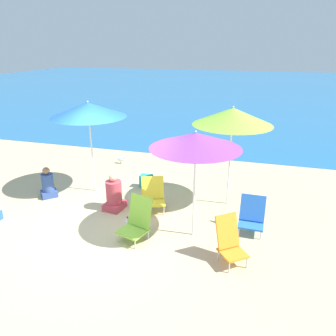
{
  "coord_description": "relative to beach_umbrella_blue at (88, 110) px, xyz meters",
  "views": [
    {
      "loc": [
        2.85,
        -5.41,
        3.62
      ],
      "look_at": [
        0.93,
        1.23,
        1.0
      ],
      "focal_mm": 35.0,
      "sensor_mm": 36.0,
      "label": 1
    }
  ],
  "objects": [
    {
      "name": "beach_umbrella_blue",
      "position": [
        0.0,
        0.0,
        0.0
      ],
      "size": [
        1.84,
        1.84,
        2.35
      ],
      "color": "white",
      "rests_on": "ground"
    },
    {
      "name": "beach_chair_yellow",
      "position": [
        1.81,
        -0.57,
        -1.76
      ],
      "size": [
        0.67,
        0.68,
        0.77
      ],
      "rotation": [
        0.0,
        0.0,
        0.39
      ],
      "color": "silver",
      "rests_on": "ground"
    },
    {
      "name": "person_seated_far",
      "position": [
        0.94,
        -0.8,
        -1.79
      ],
      "size": [
        0.46,
        0.52,
        0.87
      ],
      "rotation": [
        0.0,
        0.0,
        -0.13
      ],
      "color": "#BF3F4C",
      "rests_on": "ground"
    },
    {
      "name": "beach_umbrella_purple",
      "position": [
        2.93,
        -1.38,
        -0.16
      ],
      "size": [
        1.72,
        1.72,
        2.17
      ],
      "color": "white",
      "rests_on": "ground"
    },
    {
      "name": "seagull",
      "position": [
        -0.18,
        2.13,
        -2.0
      ],
      "size": [
        0.27,
        0.11,
        0.23
      ],
      "color": "gold",
      "rests_on": "ground"
    },
    {
      "name": "sea_water",
      "position": [
        1.19,
        23.4,
        -2.13
      ],
      "size": [
        60.0,
        40.0,
        0.01
      ],
      "color": "#23669E",
      "rests_on": "ground"
    },
    {
      "name": "ground_plane",
      "position": [
        1.19,
        -1.62,
        -2.14
      ],
      "size": [
        60.0,
        60.0,
        0.0
      ],
      "primitive_type": "plane",
      "color": "#C6B284"
    },
    {
      "name": "backpack_teal",
      "position": [
        1.23,
        0.59,
        -1.97
      ],
      "size": [
        0.32,
        0.27,
        0.34
      ],
      "color": "teal",
      "rests_on": "ground"
    },
    {
      "name": "beach_chair_blue",
      "position": [
        4.05,
        -0.9,
        -1.78
      ],
      "size": [
        0.51,
        0.52,
        0.74
      ],
      "rotation": [
        0.0,
        0.0,
        -0.02
      ],
      "color": "silver",
      "rests_on": "ground"
    },
    {
      "name": "beach_umbrella_lime",
      "position": [
        3.43,
        0.21,
        -0.0
      ],
      "size": [
        1.79,
        1.79,
        2.36
      ],
      "color": "white",
      "rests_on": "ground"
    },
    {
      "name": "beach_chair_orange",
      "position": [
        3.72,
        -2.03,
        -1.73
      ],
      "size": [
        0.66,
        0.68,
        0.84
      ],
      "rotation": [
        0.0,
        0.0,
        0.66
      ],
      "color": "silver",
      "rests_on": "ground"
    },
    {
      "name": "water_bottle",
      "position": [
        1.55,
        -1.48,
        -2.04
      ],
      "size": [
        0.08,
        0.08,
        0.24
      ],
      "color": "silver",
      "rests_on": "ground"
    },
    {
      "name": "person_seated_near",
      "position": [
        -0.94,
        -0.66,
        -1.82
      ],
      "size": [
        0.49,
        0.49,
        0.79
      ],
      "rotation": [
        0.0,
        0.0,
        -0.77
      ],
      "color": "#334C8C",
      "rests_on": "ground"
    },
    {
      "name": "beach_chair_lime",
      "position": [
        1.88,
        -1.77,
        -1.76
      ],
      "size": [
        0.67,
        0.71,
        0.84
      ],
      "rotation": [
        0.0,
        0.0,
        -0.31
      ],
      "color": "silver",
      "rests_on": "ground"
    }
  ]
}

